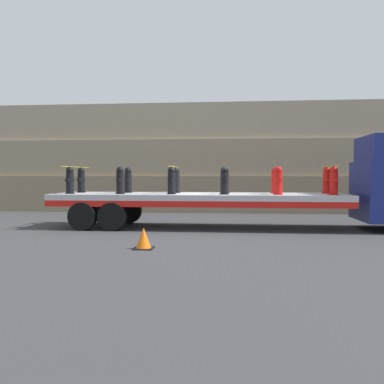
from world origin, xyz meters
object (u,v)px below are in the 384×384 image
(fire_hydrant_red_far_4, at_px, (275,180))
(traffic_cone, at_px, (144,239))
(flatbed_trailer, at_px, (183,200))
(fire_hydrant_black_far_3, at_px, (225,180))
(fire_hydrant_black_near_1, at_px, (120,181))
(fire_hydrant_black_near_0, at_px, (70,181))
(fire_hydrant_black_near_2, at_px, (172,181))
(fire_hydrant_black_far_0, at_px, (81,180))
(fire_hydrant_red_near_5, at_px, (334,181))
(fire_hydrant_black_far_1, at_px, (128,180))
(fire_hydrant_red_far_5, at_px, (327,181))
(fire_hydrant_red_near_4, at_px, (278,181))
(fire_hydrant_black_far_2, at_px, (176,180))
(fire_hydrant_black_near_3, at_px, (224,181))

(fire_hydrant_red_far_4, bearing_deg, traffic_cone, -126.60)
(flatbed_trailer, xyz_separation_m, fire_hydrant_black_far_3, (1.43, 0.54, 0.66))
(fire_hydrant_black_near_1, bearing_deg, fire_hydrant_black_near_0, 180.00)
(fire_hydrant_black_near_2, bearing_deg, fire_hydrant_black_far_0, 162.94)
(fire_hydrant_black_far_3, height_order, fire_hydrant_red_near_5, same)
(fire_hydrant_black_far_1, height_order, fire_hydrant_black_near_2, same)
(fire_hydrant_red_far_5, bearing_deg, fire_hydrant_black_far_1, 180.00)
(fire_hydrant_black_far_0, xyz_separation_m, traffic_cone, (3.38, -4.89, -1.37))
(fire_hydrant_black_near_2, bearing_deg, fire_hydrant_red_near_5, 0.00)
(fire_hydrant_black_far_0, xyz_separation_m, fire_hydrant_black_near_2, (3.50, -1.08, 0.00))
(fire_hydrant_black_far_3, distance_m, fire_hydrant_red_near_4, 2.06)
(fire_hydrant_black_far_2, xyz_separation_m, fire_hydrant_red_near_5, (5.26, -1.08, 0.00))
(flatbed_trailer, distance_m, fire_hydrant_red_far_4, 3.29)
(flatbed_trailer, bearing_deg, fire_hydrant_black_far_2, 120.88)
(flatbed_trailer, relative_size, fire_hydrant_red_far_5, 10.82)
(fire_hydrant_black_far_2, height_order, fire_hydrant_red_near_5, same)
(fire_hydrant_black_far_1, xyz_separation_m, traffic_cone, (1.62, -4.89, -1.37))
(fire_hydrant_red_far_5, bearing_deg, fire_hydrant_black_near_0, -173.00)
(fire_hydrant_black_near_0, distance_m, fire_hydrant_red_near_4, 7.01)
(fire_hydrant_black_far_1, height_order, fire_hydrant_red_far_5, same)
(fire_hydrant_red_near_4, xyz_separation_m, fire_hydrant_red_far_5, (1.75, 1.08, 0.00))
(fire_hydrant_black_far_3, distance_m, fire_hydrant_red_far_4, 1.75)
(fire_hydrant_black_far_1, bearing_deg, flatbed_trailer, -14.53)
(fire_hydrant_black_far_2, distance_m, fire_hydrant_black_near_3, 2.06)
(fire_hydrant_black_near_0, height_order, fire_hydrant_black_far_3, same)
(fire_hydrant_black_far_0, relative_size, fire_hydrant_red_near_5, 1.00)
(fire_hydrant_black_near_3, bearing_deg, fire_hydrant_black_near_1, 180.00)
(flatbed_trailer, height_order, fire_hydrant_black_far_1, fire_hydrant_black_far_1)
(fire_hydrant_red_far_4, distance_m, traffic_cone, 6.24)
(fire_hydrant_black_near_2, xyz_separation_m, fire_hydrant_red_near_4, (3.50, 0.00, 0.00))
(fire_hydrant_red_far_5, bearing_deg, fire_hydrant_black_far_0, 180.00)
(fire_hydrant_black_near_2, relative_size, fire_hydrant_red_near_4, 1.00)
(flatbed_trailer, xyz_separation_m, fire_hydrant_red_far_5, (4.94, 0.54, 0.66))
(fire_hydrant_black_near_3, relative_size, fire_hydrant_red_far_4, 1.00)
(fire_hydrant_black_far_3, xyz_separation_m, traffic_cone, (-1.88, -4.89, -1.37))
(fire_hydrant_black_near_1, distance_m, fire_hydrant_red_far_5, 7.09)
(fire_hydrant_black_near_1, distance_m, fire_hydrant_black_near_3, 3.50)
(fire_hydrant_black_near_1, xyz_separation_m, fire_hydrant_black_near_3, (3.50, 0.00, 0.00))
(fire_hydrant_red_far_5, distance_m, traffic_cone, 7.40)
(flatbed_trailer, relative_size, fire_hydrant_black_far_3, 10.82)
(fire_hydrant_black_far_1, relative_size, fire_hydrant_red_far_5, 1.00)
(fire_hydrant_black_far_1, xyz_separation_m, fire_hydrant_red_far_4, (5.26, 0.00, 0.00))
(fire_hydrant_black_near_1, distance_m, fire_hydrant_black_near_2, 1.75)
(fire_hydrant_black_near_2, bearing_deg, fire_hydrant_black_near_3, 0.00)
(fire_hydrant_black_far_2, height_order, fire_hydrant_black_far_3, same)
(fire_hydrant_black_near_1, xyz_separation_m, traffic_cone, (1.62, -3.82, -1.37))
(fire_hydrant_black_far_1, xyz_separation_m, fire_hydrant_red_far_5, (7.01, 0.00, 0.00))
(fire_hydrant_red_near_4, height_order, fire_hydrant_red_far_5, same)
(flatbed_trailer, distance_m, fire_hydrant_black_far_3, 1.66)
(fire_hydrant_black_far_0, bearing_deg, fire_hydrant_black_far_2, 0.00)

